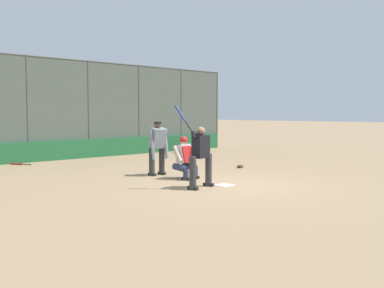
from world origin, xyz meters
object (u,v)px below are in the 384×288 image
object	(u,v)px
batter_at_plate	(200,155)
umpire_home	(158,146)
spare_bat_by_padding	(205,155)
catcher_behind_plate	(186,157)
fielding_glove_on_dirt	(240,166)
equipment_bag_dugout_side	(184,149)
spare_bat_near_backstop	(18,164)

from	to	relation	value
batter_at_plate	umpire_home	bearing A→B (deg)	-115.29
spare_bat_by_padding	batter_at_plate	bearing A→B (deg)	33.57
umpire_home	spare_bat_by_padding	distance (m)	6.56
catcher_behind_plate	fielding_glove_on_dirt	world-z (taller)	catcher_behind_plate
equipment_bag_dugout_side	umpire_home	bearing A→B (deg)	41.63
spare_bat_by_padding	equipment_bag_dugout_side	world-z (taller)	equipment_bag_dugout_side
catcher_behind_plate	equipment_bag_dugout_side	distance (m)	8.77
spare_bat_by_padding	catcher_behind_plate	bearing A→B (deg)	29.85
catcher_behind_plate	spare_bat_near_backstop	world-z (taller)	catcher_behind_plate
batter_at_plate	catcher_behind_plate	size ratio (longest dim) A/B	1.70
catcher_behind_plate	umpire_home	bearing A→B (deg)	-92.12
fielding_glove_on_dirt	spare_bat_by_padding	bearing A→B (deg)	-119.86
batter_at_plate	spare_bat_by_padding	bearing A→B (deg)	-146.22
batter_at_plate	spare_bat_near_backstop	xyz separation A→B (m)	(1.28, -8.20, -0.81)
catcher_behind_plate	equipment_bag_dugout_side	size ratio (longest dim) A/B	1.06
batter_at_plate	umpire_home	distance (m)	2.63
catcher_behind_plate	spare_bat_by_padding	bearing A→B (deg)	-147.97
catcher_behind_plate	equipment_bag_dugout_side	world-z (taller)	catcher_behind_plate
umpire_home	spare_bat_near_backstop	world-z (taller)	umpire_home
fielding_glove_on_dirt	equipment_bag_dugout_side	distance (m)	6.50
spare_bat_near_backstop	equipment_bag_dugout_side	distance (m)	7.99
batter_at_plate	spare_bat_near_backstop	bearing A→B (deg)	-91.24
spare_bat_near_backstop	fielding_glove_on_dirt	world-z (taller)	fielding_glove_on_dirt
batter_at_plate	catcher_behind_plate	distance (m)	1.64
batter_at_plate	equipment_bag_dugout_side	distance (m)	10.37
spare_bat_near_backstop	spare_bat_by_padding	size ratio (longest dim) A/B	0.99
catcher_behind_plate	batter_at_plate	bearing A→B (deg)	52.08
spare_bat_near_backstop	spare_bat_by_padding	world-z (taller)	same
equipment_bag_dugout_side	fielding_glove_on_dirt	bearing A→B (deg)	64.80
umpire_home	spare_bat_near_backstop	xyz separation A→B (m)	(1.97, -5.66, -0.85)
spare_bat_by_padding	spare_bat_near_backstop	bearing A→B (deg)	-26.87
catcher_behind_plate	spare_bat_near_backstop	xyz separation A→B (m)	(2.09, -6.79, -0.61)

